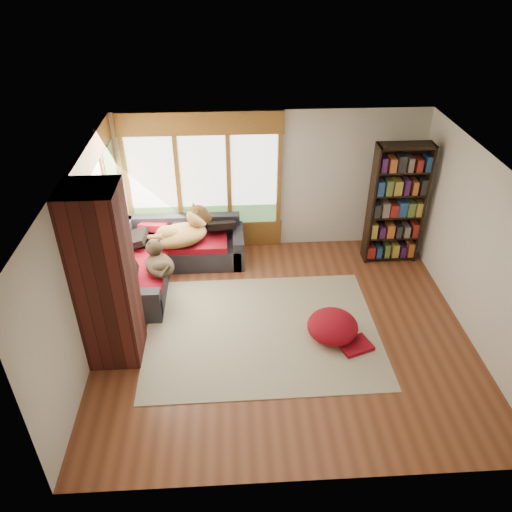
# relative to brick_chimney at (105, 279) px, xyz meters

# --- Properties ---
(floor) EXTENTS (5.50, 5.50, 0.00)m
(floor) POSITION_rel_brick_chimney_xyz_m (2.40, 0.35, -1.30)
(floor) COLOR brown
(floor) RESTS_ON ground
(ceiling) EXTENTS (5.50, 5.50, 0.00)m
(ceiling) POSITION_rel_brick_chimney_xyz_m (2.40, 0.35, 1.30)
(ceiling) COLOR white
(wall_back) EXTENTS (5.50, 0.04, 2.60)m
(wall_back) POSITION_rel_brick_chimney_xyz_m (2.40, 2.85, 0.00)
(wall_back) COLOR silver
(wall_back) RESTS_ON ground
(wall_front) EXTENTS (5.50, 0.04, 2.60)m
(wall_front) POSITION_rel_brick_chimney_xyz_m (2.40, -2.15, 0.00)
(wall_front) COLOR silver
(wall_front) RESTS_ON ground
(wall_left) EXTENTS (0.04, 5.00, 2.60)m
(wall_left) POSITION_rel_brick_chimney_xyz_m (-0.35, 0.35, 0.00)
(wall_left) COLOR silver
(wall_left) RESTS_ON ground
(wall_right) EXTENTS (0.04, 5.00, 2.60)m
(wall_right) POSITION_rel_brick_chimney_xyz_m (5.15, 0.35, 0.00)
(wall_right) COLOR silver
(wall_right) RESTS_ON ground
(windows_back) EXTENTS (2.82, 0.10, 1.90)m
(windows_back) POSITION_rel_brick_chimney_xyz_m (1.20, 2.82, 0.05)
(windows_back) COLOR brown
(windows_back) RESTS_ON wall_back
(windows_left) EXTENTS (0.10, 2.62, 1.90)m
(windows_left) POSITION_rel_brick_chimney_xyz_m (-0.32, 1.55, 0.05)
(windows_left) COLOR brown
(windows_left) RESTS_ON wall_left
(roller_blind) EXTENTS (0.03, 0.72, 0.90)m
(roller_blind) POSITION_rel_brick_chimney_xyz_m (-0.29, 2.38, 0.45)
(roller_blind) COLOR #65874E
(roller_blind) RESTS_ON wall_left
(brick_chimney) EXTENTS (0.70, 0.70, 2.60)m
(brick_chimney) POSITION_rel_brick_chimney_xyz_m (0.00, 0.00, 0.00)
(brick_chimney) COLOR #471914
(brick_chimney) RESTS_ON ground
(sectional_sofa) EXTENTS (2.20, 2.20, 0.80)m
(sectional_sofa) POSITION_rel_brick_chimney_xyz_m (0.45, 2.05, -1.00)
(sectional_sofa) COLOR black
(sectional_sofa) RESTS_ON ground
(area_rug) EXTENTS (3.51, 2.70, 0.01)m
(area_rug) POSITION_rel_brick_chimney_xyz_m (2.08, 0.34, -1.29)
(area_rug) COLOR silver
(area_rug) RESTS_ON ground
(bookshelf) EXTENTS (0.94, 0.31, 2.20)m
(bookshelf) POSITION_rel_brick_chimney_xyz_m (4.54, 2.21, -0.20)
(bookshelf) COLOR black
(bookshelf) RESTS_ON ground
(pouf) EXTENTS (0.95, 0.95, 0.41)m
(pouf) POSITION_rel_brick_chimney_xyz_m (3.11, 0.14, -1.08)
(pouf) COLOR maroon
(pouf) RESTS_ON area_rug
(dog_tan) EXTENTS (1.16, 0.98, 0.57)m
(dog_tan) POSITION_rel_brick_chimney_xyz_m (0.85, 2.14, -0.48)
(dog_tan) COLOR brown
(dog_tan) RESTS_ON sectional_sofa
(dog_brindle) EXTENTS (0.65, 0.80, 0.39)m
(dog_brindle) POSITION_rel_brick_chimney_xyz_m (0.48, 1.33, -0.57)
(dog_brindle) COLOR black
(dog_brindle) RESTS_ON sectional_sofa
(throw_pillows) EXTENTS (1.98, 1.68, 0.45)m
(throw_pillows) POSITION_rel_brick_chimney_xyz_m (0.48, 2.20, -0.50)
(throw_pillows) COLOR black
(throw_pillows) RESTS_ON sectional_sofa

